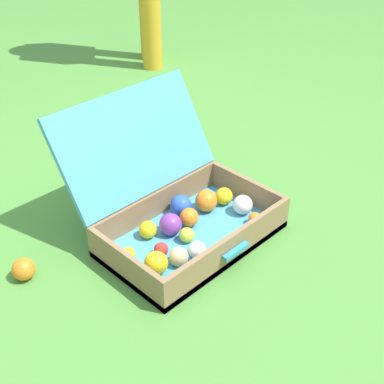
{
  "coord_description": "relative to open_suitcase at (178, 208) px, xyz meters",
  "views": [
    {
      "loc": [
        -0.98,
        -1.07,
        1.17
      ],
      "look_at": [
        0.03,
        -0.06,
        0.21
      ],
      "focal_mm": 48.82,
      "sensor_mm": 36.0,
      "label": 1
    }
  ],
  "objects": [
    {
      "name": "open_suitcase",
      "position": [
        0.0,
        0.0,
        0.0
      ],
      "size": [
        0.61,
        0.6,
        0.45
      ],
      "color": "#4799C6",
      "rests_on": "ground"
    },
    {
      "name": "stray_ball_on_grass",
      "position": [
        -0.51,
        0.17,
        -0.06
      ],
      "size": [
        0.07,
        0.07,
        0.07
      ],
      "primitive_type": "sphere",
      "color": "orange",
      "rests_on": "ground"
    },
    {
      "name": "ground_plane",
      "position": [
        -0.03,
        -0.01,
        -0.1
      ],
      "size": [
        16.0,
        16.0,
        0.0
      ],
      "primitive_type": "plane",
      "color": "#4C8C38"
    }
  ]
}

